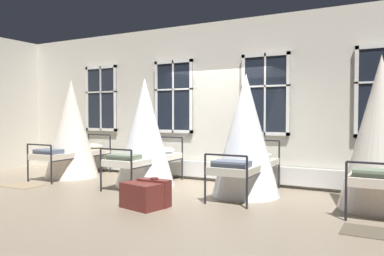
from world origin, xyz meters
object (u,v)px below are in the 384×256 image
at_px(cot_second, 145,134).
at_px(suitcase_dark, 154,192).
at_px(cot_first, 72,130).
at_px(travel_trunk, 142,196).
at_px(cot_third, 246,137).
at_px(cot_fourth, 380,135).

bearing_deg(cot_second, suitcase_dark, -140.60).
distance_m(cot_first, travel_trunk, 3.86).
xyz_separation_m(cot_first, cot_third, (4.43, -0.01, -0.04)).
height_order(cot_second, suitcase_dark, cot_second).
xyz_separation_m(cot_second, cot_third, (2.25, 0.05, -0.00)).
distance_m(cot_third, travel_trunk, 2.24).
distance_m(cot_second, cot_fourth, 4.48).
bearing_deg(travel_trunk, cot_third, 57.27).
distance_m(cot_second, travel_trunk, 2.21).
height_order(cot_third, travel_trunk, cot_third).
height_order(cot_first, cot_third, cot_first).
distance_m(cot_third, cot_fourth, 2.23).
relative_size(cot_first, cot_fourth, 0.96).
bearing_deg(cot_third, cot_second, 90.31).
xyz_separation_m(cot_fourth, suitcase_dark, (-3.25, -1.52, -0.96)).
relative_size(cot_second, travel_trunk, 3.54).
bearing_deg(travel_trunk, suitcase_dark, 68.49).
bearing_deg(cot_second, travel_trunk, -146.66).
height_order(cot_first, cot_second, cot_first).
bearing_deg(cot_first, suitcase_dark, -114.49).
bearing_deg(cot_second, cot_fourth, -89.84).
bearing_deg(cot_third, suitcase_dark, 144.84).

